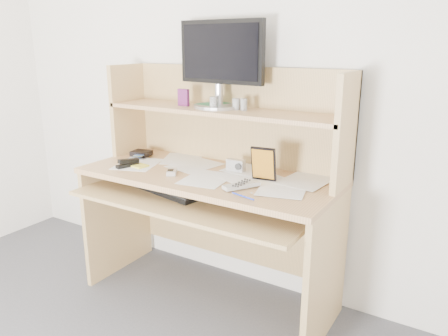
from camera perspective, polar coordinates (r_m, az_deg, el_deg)
The scene contains 19 objects.
back_wall at distance 2.52m, azimuth 1.80°, elevation 12.04°, with size 3.60×0.04×2.50m, color white.
desk at distance 2.42m, azimuth -1.14°, elevation -1.55°, with size 1.40×0.70×1.30m.
paper_clutter at distance 2.34m, azimuth -2.22°, elevation -0.68°, with size 1.32×0.54×0.01m, color white.
keyboard at distance 2.38m, azimuth -7.31°, elevation -2.67°, with size 0.49×0.26×0.03m.
tv_remote at distance 2.10m, azimuth 2.30°, elevation -2.30°, with size 0.05×0.19×0.02m, color #A5A5A0.
flip_phone at distance 2.34m, azimuth -6.82°, elevation -0.41°, with size 0.05×0.09×0.02m, color #BBBBBE.
stapler at distance 2.52m, azimuth -12.52°, elevation 0.70°, with size 0.04×0.13×0.04m, color black.
wallet at distance 2.74m, azimuth -10.75°, elevation 1.92°, with size 0.11×0.09×0.03m, color black.
sticky_note_pad at distance 2.51m, azimuth -10.92°, elevation 0.25°, with size 0.08×0.08×0.01m, color yellow.
digital_camera at distance 2.37m, azimuth 1.55°, elevation 0.39°, with size 0.10×0.04×0.06m, color #AEAEB0.
game_case at distance 2.18m, azimuth 5.19°, elevation 0.53°, with size 0.12×0.01×0.18m, color black.
blue_pen at distance 1.97m, azimuth 2.50°, elevation -3.71°, with size 0.01×0.01×0.13m, color #172EB2.
card_box at distance 2.50m, azimuth -5.31°, elevation 9.16°, with size 0.07×0.02×0.09m, color #AA2616.
shelf_book at distance 2.47m, azimuth -1.42°, elevation 8.23°, with size 0.13×0.17×0.02m, color #36884E.
chip_stack_a at distance 2.35m, azimuth 1.63°, elevation 8.34°, with size 0.04×0.04×0.06m, color black.
chip_stack_b at distance 2.36m, azimuth -1.37°, elevation 8.47°, with size 0.04×0.04×0.07m, color silver.
chip_stack_c at distance 2.46m, azimuth -1.07°, elevation 8.57°, with size 0.04×0.04×0.05m, color black.
chip_stack_d at distance 2.32m, azimuth 2.61°, elevation 8.27°, with size 0.04×0.04×0.06m, color silver.
monitor at distance 2.43m, azimuth -0.47°, elevation 13.76°, with size 0.54×0.27×0.46m.
Camera 1 is at (1.25, -0.38, 1.42)m, focal length 35.00 mm.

